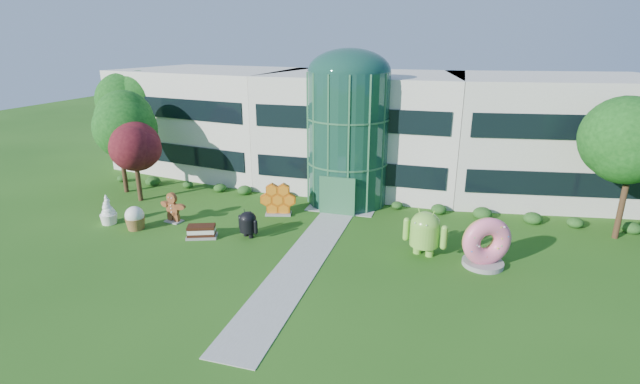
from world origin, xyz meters
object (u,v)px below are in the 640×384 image
(android_green, at_px, (425,230))
(android_black, at_px, (248,222))
(donut, at_px, (485,241))
(gingerbread, at_px, (173,207))

(android_green, bearing_deg, android_black, -161.13)
(android_green, distance_m, donut, 3.34)
(android_black, bearing_deg, gingerbread, -164.71)
(android_green, bearing_deg, gingerbread, -165.22)
(android_black, height_order, donut, donut)
(android_green, relative_size, gingerbread, 1.34)
(android_black, xyz_separation_m, donut, (14.22, 0.15, 0.46))
(android_green, xyz_separation_m, gingerbread, (-16.95, 0.26, -0.48))
(android_black, relative_size, gingerbread, 0.86)
(donut, xyz_separation_m, gingerbread, (-20.25, 0.72, -0.39))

